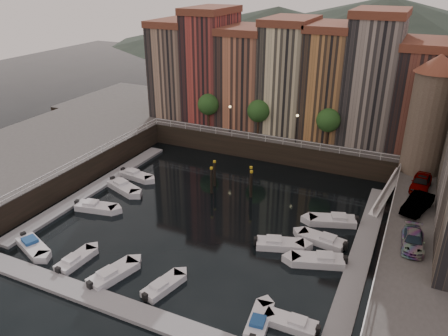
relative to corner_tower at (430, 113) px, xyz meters
The scene contains 30 objects.
ground 26.72m from the corner_tower, 144.06° to the right, with size 200.00×200.00×0.00m, color black.
quay_far 24.65m from the corner_tower, 150.10° to the left, with size 80.00×20.00×3.00m, color black.
quay_left 51.50m from the corner_tower, 161.03° to the right, with size 20.00×36.00×3.00m, color black.
dock_left 40.63m from the corner_tower, 156.82° to the right, with size 2.00×28.00×0.35m, color gray.
dock_right 18.84m from the corner_tower, 103.78° to the right, with size 2.00×28.00×0.35m, color gray.
dock_near 38.63m from the corner_tower, 122.41° to the right, with size 30.00×2.00×0.35m, color gray.
mountains 97.26m from the corner_tower, 100.84° to the left, with size 145.00×100.00×18.00m.
far_terrace 18.98m from the corner_tower, 151.66° to the left, with size 48.70×10.30×17.50m.
corner_tower is the anchor object (origin of this frame).
promenade_trees 21.95m from the corner_tower, behind, with size 21.20×3.20×5.20m.
street_lamps 21.60m from the corner_tower, behind, with size 10.36×0.36×4.18m.
railings 23.10m from the corner_tower, 154.32° to the right, with size 36.08×34.04×0.52m.
gangway 9.86m from the corner_tower, 122.80° to the right, with size 2.78×8.32×3.73m.
mooring_pilings 23.92m from the corner_tower, 155.87° to the right, with size 5.62×2.55×3.78m.
boat_left_0 44.66m from the corner_tower, 139.23° to the right, with size 4.86×3.26×1.10m.
boat_left_1 39.37m from the corner_tower, 148.85° to the right, with size 5.04×2.63×1.13m.
boat_left_2 37.07m from the corner_tower, 156.38° to the right, with size 5.31×3.44×1.20m.
boat_left_3 36.48m from the corner_tower, 162.03° to the right, with size 4.93×2.32×1.11m.
boat_right_0 30.13m from the corner_tower, 104.51° to the right, with size 4.32×1.58×0.99m.
boat_right_1 22.47m from the corner_tower, 110.74° to the right, with size 5.20×3.30×1.17m.
boat_right_2 19.80m from the corner_tower, 116.25° to the right, with size 4.96×2.46×1.11m.
boat_right_3 16.68m from the corner_tower, 123.55° to the right, with size 5.30×3.36×1.19m.
boat_near_0 40.85m from the corner_tower, 134.33° to the right, with size 1.84×4.41×1.00m.
boat_near_1 38.17m from the corner_tower, 129.07° to the right, with size 2.91×5.03×1.13m.
boat_near_2 34.94m from the corner_tower, 123.22° to the right, with size 2.49×4.42×0.99m.
boat_near_3 31.54m from the corner_tower, 108.43° to the right, with size 1.98×4.30×0.97m.
car_a 8.24m from the corner_tower, 85.90° to the right, with size 1.89×4.69×1.60m, color gray.
car_b 12.23m from the corner_tower, 88.38° to the right, with size 1.68×4.82×1.59m, color gray.
car_c 18.51m from the corner_tower, 89.00° to the right, with size 1.82×4.47×1.30m, color gray.
boat_extra_400 23.40m from the corner_tower, 122.38° to the right, with size 5.01×3.16×1.13m.
Camera 1 is at (18.92, -38.27, 24.85)m, focal length 35.00 mm.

